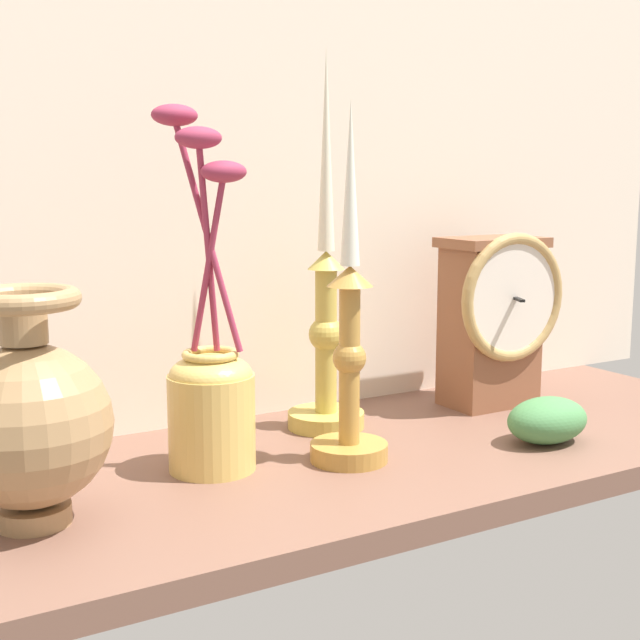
{
  "coord_description": "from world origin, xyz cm",
  "views": [
    {
      "loc": [
        -47.97,
        -71.88,
        27.74
      ],
      "look_at": [
        -6.01,
        0.0,
        14.0
      ],
      "focal_mm": 48.6,
      "sensor_mm": 36.0,
      "label": 1
    }
  ],
  "objects_px": {
    "candlestick_tall_left": "(324,325)",
    "brass_vase_bulbous": "(29,419)",
    "mantel_clock": "(494,316)",
    "candlestick_tall_center": "(349,352)",
    "brass_vase_jar": "(211,386)"
  },
  "relations": [
    {
      "from": "candlestick_tall_left",
      "to": "brass_vase_bulbous",
      "type": "relative_size",
      "value": 2.16
    },
    {
      "from": "mantel_clock",
      "to": "candlestick_tall_left",
      "type": "bearing_deg",
      "value": 174.44
    },
    {
      "from": "candlestick_tall_center",
      "to": "mantel_clock",
      "type": "bearing_deg",
      "value": 18.67
    },
    {
      "from": "candlestick_tall_left",
      "to": "brass_vase_bulbous",
      "type": "xyz_separation_m",
      "value": [
        -0.34,
        -0.12,
        -0.03
      ]
    },
    {
      "from": "candlestick_tall_left",
      "to": "candlestick_tall_center",
      "type": "relative_size",
      "value": 1.18
    },
    {
      "from": "candlestick_tall_left",
      "to": "brass_vase_jar",
      "type": "bearing_deg",
      "value": -157.92
    },
    {
      "from": "candlestick_tall_left",
      "to": "mantel_clock",
      "type": "bearing_deg",
      "value": -5.56
    },
    {
      "from": "candlestick_tall_center",
      "to": "brass_vase_bulbous",
      "type": "relative_size",
      "value": 1.82
    },
    {
      "from": "candlestick_tall_left",
      "to": "candlestick_tall_center",
      "type": "bearing_deg",
      "value": -108.44
    },
    {
      "from": "mantel_clock",
      "to": "brass_vase_bulbous",
      "type": "bearing_deg",
      "value": -170.47
    },
    {
      "from": "brass_vase_bulbous",
      "to": "candlestick_tall_left",
      "type": "bearing_deg",
      "value": 18.96
    },
    {
      "from": "mantel_clock",
      "to": "candlestick_tall_left",
      "type": "relative_size",
      "value": 0.52
    },
    {
      "from": "brass_vase_bulbous",
      "to": "brass_vase_jar",
      "type": "bearing_deg",
      "value": 15.95
    },
    {
      "from": "brass_vase_jar",
      "to": "candlestick_tall_left",
      "type": "bearing_deg",
      "value": 22.08
    },
    {
      "from": "brass_vase_bulbous",
      "to": "candlestick_tall_center",
      "type": "bearing_deg",
      "value": 1.2
    }
  ]
}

